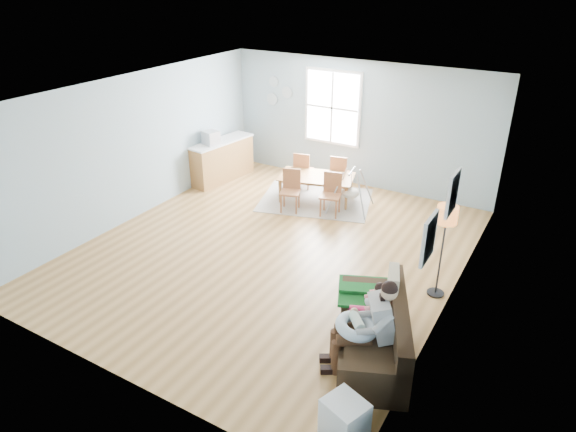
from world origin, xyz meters
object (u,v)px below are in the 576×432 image
Objects in this scene: toddler at (372,303)px; dining_table at (316,188)px; sofa at (376,336)px; monitor at (211,138)px; chair_ne at (339,172)px; father at (369,323)px; chair_nw at (303,169)px; counter at (222,160)px; chair_sw at (291,188)px; floor_lamp at (446,222)px; storage_cube at (344,419)px; chair_se at (331,192)px; baby_swing at (351,192)px.

dining_table is at bearing 126.42° from toddler.
monitor is at bearing 146.69° from sofa.
toddler is 4.95m from chair_ne.
father is 4.97m from dining_table.
chair_nw is 0.49× the size of counter.
monitor reaches higher than chair_sw.
toddler is 0.50× the size of floor_lamp.
sofa reaches higher than storage_cube.
toddler is 0.87× the size of chair_ne.
dining_table is (-3.01, 5.14, 0.04)m from storage_cube.
chair_sw is 1.10m from chair_nw.
sofa is 1.20× the size of counter.
chair_se is (-2.47, 4.73, 0.24)m from storage_cube.
chair_sw reaches higher than storage_cube.
counter is (-2.92, 0.38, -0.00)m from chair_se.
chair_sw is 2.23× the size of monitor.
baby_swing reaches higher than sofa.
dining_table is at bearing -108.79° from chair_ne.
counter is at bearing -166.36° from chair_nw.
toddler is 5.19m from chair_nw.
sofa is 0.41m from toddler.
chair_ne is at bearing 115.81° from storage_cube.
chair_sw is 1.01× the size of chair_ne.
chair_sw is (-2.92, 3.00, -0.17)m from toddler.
counter reaches higher than chair_se.
toddler reaches higher than baby_swing.
chair_nw is (-0.32, 1.06, -0.00)m from chair_sw.
counter is 4.52× the size of monitor.
father is 0.45m from toddler.
chair_se is 3.01m from monitor.
dining_table is 1.81× the size of chair_sw.
baby_swing is at bearing 118.46° from sofa.
chair_sw is (-3.05, 3.14, 0.20)m from sofa.
chair_ne is at bearing 55.41° from dining_table.
sofa is 2.44× the size of chair_sw.
chair_sw is (-0.23, -0.64, 0.20)m from dining_table.
chair_ne is (-2.60, 4.42, 0.19)m from sofa.
chair_sw is at bearing 131.62° from father.
chair_se is at bearing -124.83° from baby_swing.
chair_ne is at bearing 118.87° from father.
father is at bearing -37.88° from counter.
baby_swing is (3.18, -0.02, -0.09)m from counter.
chair_nw is 1.00× the size of chair_ne.
floor_lamp is 0.96× the size of dining_table.
chair_ne is (0.22, 0.64, 0.20)m from dining_table.
chair_ne is 2.68m from counter.
chair_ne reaches higher than sofa.
father is 1.49× the size of chair_ne.
father is at bearing -90.74° from sofa.
sofa is 1.35× the size of dining_table.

